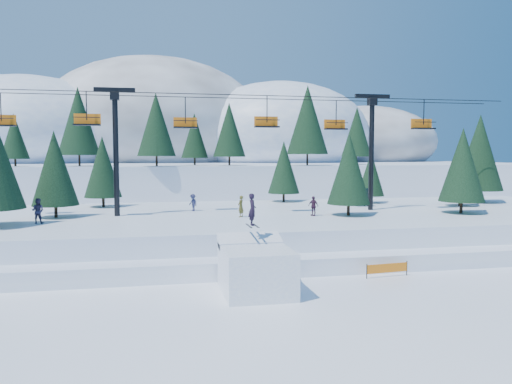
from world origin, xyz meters
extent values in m
plane|color=white|center=(0.00, 0.00, 0.00)|extent=(160.00, 160.00, 0.00)
cube|color=white|center=(0.00, 18.00, 1.25)|extent=(70.00, 22.00, 2.50)
cube|color=white|center=(0.00, 8.00, 0.55)|extent=(70.00, 6.00, 1.10)
cube|color=white|center=(0.00, 68.00, 3.00)|extent=(110.00, 60.00, 6.00)
ellipsoid|color=white|center=(-28.00, 72.00, 11.45)|extent=(36.00, 32.40, 19.80)
ellipsoid|color=#605B59|center=(-6.00, 78.00, 13.26)|extent=(44.00, 39.60, 26.40)
ellipsoid|color=white|center=(18.00, 70.00, 11.42)|extent=(34.00, 30.60, 19.72)
ellipsoid|color=#605B59|center=(38.00, 76.00, 10.12)|extent=(30.00, 27.00, 15.00)
cylinder|color=black|center=(-5.70, 39.18, 6.63)|extent=(0.26, 0.26, 1.26)
cone|color=#1C3F24|center=(-5.70, 39.18, 11.15)|extent=(4.69, 4.69, 7.76)
cylinder|color=black|center=(3.86, 42.57, 6.58)|extent=(0.26, 0.26, 1.17)
cone|color=#1C3F24|center=(3.86, 42.57, 10.75)|extent=(4.33, 4.33, 7.16)
cylinder|color=black|center=(14.17, 40.76, 6.75)|extent=(0.26, 0.26, 1.49)
cone|color=#1C3F24|center=(14.17, 40.76, 12.07)|extent=(5.54, 5.54, 9.16)
cylinder|color=black|center=(-15.22, 42.36, 6.69)|extent=(0.26, 0.26, 1.38)
cone|color=#1C3F24|center=(-15.22, 42.36, 11.64)|extent=(5.14, 5.14, 8.50)
cylinder|color=black|center=(22.90, 44.80, 6.58)|extent=(0.26, 0.26, 1.17)
cone|color=#1C3F24|center=(22.90, 44.80, 10.74)|extent=(4.33, 4.33, 7.16)
cylinder|color=black|center=(-22.87, 42.94, 6.46)|extent=(0.26, 0.26, 0.91)
cone|color=#1C3F24|center=(-22.87, 42.94, 9.71)|extent=(3.39, 3.39, 5.60)
cylinder|color=black|center=(-0.59, 44.66, 6.49)|extent=(0.26, 0.26, 0.98)
cone|color=#1C3F24|center=(-0.59, 44.66, 10.01)|extent=(3.66, 3.66, 6.05)
cube|color=white|center=(-0.68, 2.35, 1.23)|extent=(3.63, 4.49, 2.46)
cube|color=white|center=(-0.68, 4.27, 2.51)|extent=(3.63, 1.57, 0.87)
imported|color=black|center=(-0.58, 3.95, 4.37)|extent=(0.44, 0.67, 1.82)
cube|color=black|center=(-0.78, 3.95, 3.44)|extent=(0.11, 1.65, 0.03)
cube|color=black|center=(-0.38, 3.95, 3.44)|extent=(0.11, 1.65, 0.03)
cylinder|color=black|center=(-9.00, 18.00, 7.50)|extent=(0.44, 0.44, 10.00)
cube|color=black|center=(-9.00, 18.00, 12.60)|extent=(3.20, 0.35, 0.35)
cube|color=black|center=(-9.00, 18.00, 12.15)|extent=(0.70, 0.70, 0.70)
cylinder|color=black|center=(13.00, 18.00, 7.50)|extent=(0.44, 0.44, 10.00)
cube|color=black|center=(13.00, 18.00, 12.60)|extent=(3.20, 0.35, 0.35)
cube|color=black|center=(13.00, 18.00, 12.15)|extent=(0.70, 0.70, 0.70)
cylinder|color=black|center=(2.00, 16.80, 12.30)|extent=(46.00, 0.06, 0.06)
cylinder|color=black|center=(2.00, 19.20, 12.30)|extent=(46.00, 0.06, 0.06)
cylinder|color=black|center=(-17.76, 19.20, 11.20)|extent=(0.08, 0.08, 2.20)
cube|color=black|center=(-17.76, 19.20, 9.75)|extent=(2.00, 0.75, 0.12)
cube|color=orange|center=(-17.76, 19.58, 10.20)|extent=(2.00, 0.10, 0.85)
cylinder|color=black|center=(-17.76, 18.85, 10.30)|extent=(2.00, 0.06, 0.06)
cylinder|color=black|center=(-11.02, 16.80, 11.20)|extent=(0.08, 0.08, 2.20)
cube|color=black|center=(-11.02, 16.80, 9.75)|extent=(2.00, 0.75, 0.12)
cube|color=orange|center=(-11.02, 17.18, 10.20)|extent=(2.00, 0.10, 0.85)
cylinder|color=black|center=(-11.02, 16.45, 10.30)|extent=(2.00, 0.06, 0.06)
cylinder|color=black|center=(-3.35, 19.20, 11.20)|extent=(0.08, 0.08, 2.20)
cube|color=black|center=(-3.35, 19.20, 9.75)|extent=(2.00, 0.75, 0.12)
cube|color=orange|center=(-3.35, 19.58, 10.20)|extent=(2.00, 0.10, 0.85)
cylinder|color=black|center=(-3.35, 18.85, 10.30)|extent=(2.00, 0.06, 0.06)
cylinder|color=black|center=(3.18, 16.80, 11.20)|extent=(0.08, 0.08, 2.20)
cube|color=black|center=(3.18, 16.80, 9.75)|extent=(2.00, 0.75, 0.12)
cube|color=orange|center=(3.18, 17.18, 10.20)|extent=(2.00, 0.10, 0.85)
cylinder|color=black|center=(3.18, 16.45, 10.30)|extent=(2.00, 0.06, 0.06)
cylinder|color=black|center=(10.10, 19.20, 11.20)|extent=(0.08, 0.08, 2.20)
cube|color=black|center=(10.10, 19.20, 9.75)|extent=(2.00, 0.75, 0.12)
cube|color=orange|center=(10.10, 19.58, 10.20)|extent=(2.00, 0.10, 0.85)
cylinder|color=black|center=(10.10, 18.85, 10.30)|extent=(2.00, 0.06, 0.06)
cylinder|color=black|center=(17.34, 16.80, 11.20)|extent=(0.08, 0.08, 2.20)
cube|color=black|center=(17.34, 16.80, 9.75)|extent=(2.00, 0.75, 0.12)
cube|color=orange|center=(17.34, 17.18, 10.20)|extent=(2.00, 0.10, 0.85)
cylinder|color=black|center=(17.34, 16.45, 10.30)|extent=(2.00, 0.06, 0.06)
cylinder|color=black|center=(19.47, 14.11, 3.01)|extent=(0.26, 0.26, 1.01)
cone|color=#1C3F24|center=(19.47, 14.11, 6.61)|extent=(3.75, 3.75, 6.21)
cylinder|color=black|center=(22.96, 19.53, 2.93)|extent=(0.26, 0.26, 0.85)
cone|color=#1C3F24|center=(22.96, 19.53, 5.97)|extent=(3.16, 3.16, 5.23)
cylinder|color=black|center=(27.02, 22.43, 3.14)|extent=(0.26, 0.26, 1.27)
cone|color=#1C3F24|center=(27.02, 22.43, 7.69)|extent=(4.73, 4.73, 7.82)
cylinder|color=black|center=(15.71, 23.96, 2.87)|extent=(0.26, 0.26, 0.74)
cone|color=#1C3F24|center=(15.71, 23.96, 5.50)|extent=(2.74, 2.74, 4.53)
cylinder|color=black|center=(-10.78, 25.43, 2.97)|extent=(0.26, 0.26, 0.94)
cone|color=#1C3F24|center=(-10.78, 25.43, 6.31)|extent=(3.48, 3.48, 5.75)
cylinder|color=black|center=(7.35, 27.18, 2.95)|extent=(0.26, 0.26, 0.89)
cone|color=#1C3F24|center=(7.35, 27.18, 6.13)|extent=(3.31, 3.31, 5.48)
cylinder|color=black|center=(-13.68, 17.97, 2.98)|extent=(0.26, 0.26, 0.96)
cone|color=#1C3F24|center=(-13.68, 17.97, 6.41)|extent=(3.57, 3.57, 5.90)
cylinder|color=black|center=(9.51, 14.58, 2.97)|extent=(0.26, 0.26, 0.94)
cone|color=#1C3F24|center=(9.51, 14.58, 6.32)|extent=(3.48, 3.48, 5.76)
imported|color=brown|center=(0.70, 15.27, 3.35)|extent=(0.70, 0.74, 1.71)
imported|color=#292641|center=(-14.28, 14.58, 3.41)|extent=(1.01, 0.86, 1.82)
imported|color=#1B342E|center=(14.04, 21.24, 3.37)|extent=(1.01, 0.88, 1.74)
imported|color=#3E1E35|center=(6.61, 14.90, 3.30)|extent=(0.88, 0.98, 1.60)
imported|color=#2A2D50|center=(-2.71, 20.20, 3.25)|extent=(1.00, 1.12, 1.50)
cylinder|color=black|center=(6.47, 4.04, 0.45)|extent=(0.06, 0.06, 0.90)
cylinder|color=black|center=(9.26, 4.34, 0.45)|extent=(0.06, 0.06, 0.90)
cube|color=orange|center=(7.86, 4.19, 0.55)|extent=(2.79, 0.34, 0.55)
cylinder|color=black|center=(10.98, 6.91, 0.45)|extent=(0.06, 0.06, 0.90)
cylinder|color=black|center=(13.74, 6.40, 0.45)|extent=(0.06, 0.06, 0.90)
cube|color=orange|center=(12.36, 6.65, 0.55)|extent=(2.76, 0.55, 0.55)
camera|label=1|loc=(-5.98, -23.60, 7.50)|focal=35.00mm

